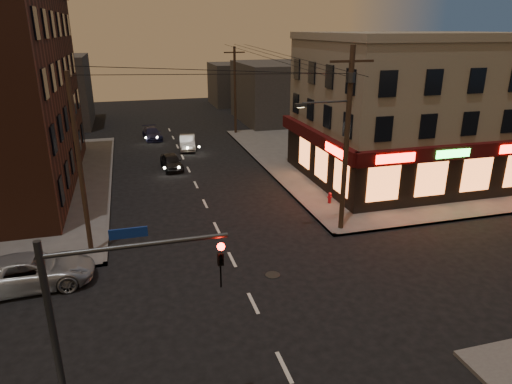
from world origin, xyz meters
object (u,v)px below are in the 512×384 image
object	(u,v)px
suv_cross	(31,271)
fire_hydrant	(330,197)
sedan_near	(171,162)
sedan_far	(152,134)
sedan_mid	(187,142)

from	to	relation	value
suv_cross	fire_hydrant	size ratio (longest dim) A/B	7.45
suv_cross	sedan_near	distance (m)	18.31
sedan_far	fire_hydrant	world-z (taller)	sedan_far
sedan_mid	sedan_near	bearing A→B (deg)	-101.91
sedan_near	sedan_far	distance (m)	11.33
sedan_mid	fire_hydrant	world-z (taller)	sedan_mid
suv_cross	sedan_near	size ratio (longest dim) A/B	1.48
sedan_mid	fire_hydrant	xyz separation A→B (m)	(6.95, -17.18, -0.12)
suv_cross	fire_hydrant	world-z (taller)	suv_cross
fire_hydrant	sedan_far	bearing A→B (deg)	114.08
sedan_near	fire_hydrant	distance (m)	14.25
sedan_near	sedan_mid	world-z (taller)	sedan_mid
sedan_far	sedan_near	bearing A→B (deg)	-90.95
suv_cross	sedan_mid	xyz separation A→B (m)	(10.02, 22.75, -0.08)
suv_cross	sedan_far	distance (m)	28.70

